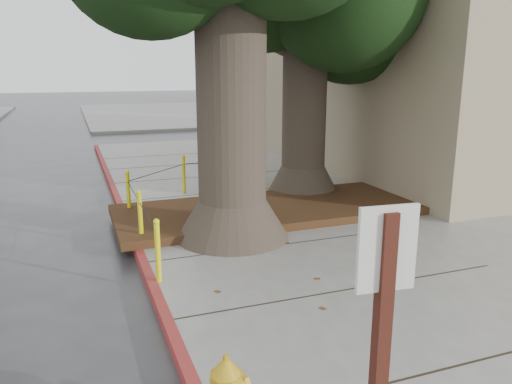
# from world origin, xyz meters

# --- Properties ---
(ground) EXTENTS (140.00, 140.00, 0.00)m
(ground) POSITION_xyz_m (0.00, 0.00, 0.00)
(ground) COLOR #28282B
(ground) RESTS_ON ground
(sidewalk_main) EXTENTS (16.00, 26.00, 0.15)m
(sidewalk_main) POSITION_xyz_m (6.00, 2.50, 0.07)
(sidewalk_main) COLOR slate
(sidewalk_main) RESTS_ON ground
(sidewalk_far) EXTENTS (16.00, 20.00, 0.15)m
(sidewalk_far) POSITION_xyz_m (6.00, 30.00, 0.07)
(sidewalk_far) COLOR slate
(sidewalk_far) RESTS_ON ground
(curb_red) EXTENTS (0.14, 26.00, 0.16)m
(curb_red) POSITION_xyz_m (-2.00, 2.50, 0.07)
(curb_red) COLOR maroon
(curb_red) RESTS_ON ground
(planter_bed) EXTENTS (6.40, 2.60, 0.16)m
(planter_bed) POSITION_xyz_m (0.90, 3.90, 0.23)
(planter_bed) COLOR black
(planter_bed) RESTS_ON sidewalk_main
(building_corner) EXTENTS (12.00, 13.00, 10.00)m
(building_corner) POSITION_xyz_m (10.00, 8.50, 5.00)
(building_corner) COLOR gray
(building_corner) RESTS_ON ground
(building_side_white) EXTENTS (10.00, 10.00, 9.00)m
(building_side_white) POSITION_xyz_m (16.00, 26.00, 4.50)
(building_side_white) COLOR silver
(building_side_white) RESTS_ON ground
(building_side_grey) EXTENTS (12.00, 14.00, 12.00)m
(building_side_grey) POSITION_xyz_m (22.00, 32.00, 6.00)
(building_side_grey) COLOR slate
(building_side_grey) RESTS_ON ground
(bollard_ring) EXTENTS (3.79, 5.39, 0.95)m
(bollard_ring) POSITION_xyz_m (-0.87, 4.38, 0.66)
(bollard_ring) COLOR yellow
(bollard_ring) RESTS_ON sidewalk_main
(car_silver) EXTENTS (3.48, 1.70, 1.14)m
(car_silver) POSITION_xyz_m (6.35, 18.66, 0.57)
(car_silver) COLOR #B3B3B8
(car_silver) RESTS_ON ground
(car_red) EXTENTS (3.49, 1.54, 1.11)m
(car_red) POSITION_xyz_m (10.93, 18.97, 0.56)
(car_red) COLOR maroon
(car_red) RESTS_ON ground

